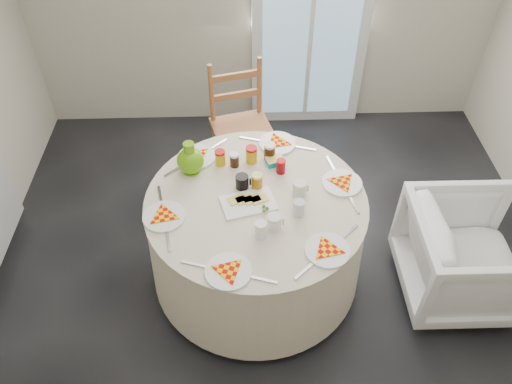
{
  "coord_description": "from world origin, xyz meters",
  "views": [
    {
      "loc": [
        -0.2,
        -2.02,
        2.9
      ],
      "look_at": [
        -0.13,
        0.11,
        0.8
      ],
      "focal_mm": 35.0,
      "sensor_mm": 36.0,
      "label": 1
    }
  ],
  "objects_px": {
    "table": "(256,238)",
    "wooden_chair": "(242,132)",
    "armchair": "(468,252)",
    "green_pitcher": "(190,154)"
  },
  "relations": [
    {
      "from": "table",
      "to": "wooden_chair",
      "type": "relative_size",
      "value": 1.4
    },
    {
      "from": "table",
      "to": "armchair",
      "type": "distance_m",
      "value": 1.37
    },
    {
      "from": "wooden_chair",
      "to": "armchair",
      "type": "bearing_deg",
      "value": -54.47
    },
    {
      "from": "table",
      "to": "green_pitcher",
      "type": "distance_m",
      "value": 0.7
    },
    {
      "from": "table",
      "to": "wooden_chair",
      "type": "bearing_deg",
      "value": 94.04
    },
    {
      "from": "wooden_chair",
      "to": "green_pitcher",
      "type": "distance_m",
      "value": 0.91
    },
    {
      "from": "wooden_chair",
      "to": "green_pitcher",
      "type": "xyz_separation_m",
      "value": [
        -0.34,
        -0.74,
        0.4
      ]
    },
    {
      "from": "table",
      "to": "armchair",
      "type": "bearing_deg",
      "value": -7.5
    },
    {
      "from": "armchair",
      "to": "table",
      "type": "bearing_deg",
      "value": 82.91
    },
    {
      "from": "green_pitcher",
      "to": "wooden_chair",
      "type": "bearing_deg",
      "value": 69.27
    }
  ]
}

